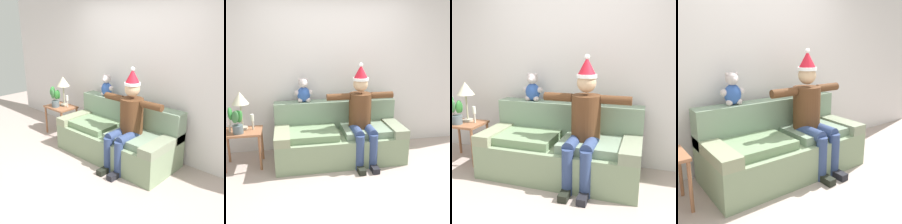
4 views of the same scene
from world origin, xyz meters
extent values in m
plane|color=#AF9B93|center=(0.00, 0.00, 0.00)|extent=(10.00, 10.00, 0.00)
cube|color=silver|center=(0.00, 1.55, 1.35)|extent=(7.00, 0.10, 2.70)
cube|color=gray|center=(0.00, 0.98, 0.21)|extent=(1.94, 0.88, 0.42)
cube|color=gray|center=(0.00, 1.30, 0.65)|extent=(1.94, 0.24, 0.44)
cube|color=gray|center=(-0.86, 0.98, 0.49)|extent=(0.22, 0.88, 0.13)
cube|color=gray|center=(0.86, 0.98, 0.49)|extent=(0.22, 0.88, 0.13)
cube|color=gray|center=(-0.44, 0.93, 0.47)|extent=(0.78, 0.61, 0.10)
cube|color=gray|center=(0.44, 0.93, 0.47)|extent=(0.78, 0.61, 0.10)
cylinder|color=#53311B|center=(0.32, 0.96, 0.78)|extent=(0.34, 0.34, 0.52)
sphere|color=tan|center=(0.32, 0.96, 1.18)|extent=(0.22, 0.22, 0.22)
cylinder|color=white|center=(0.32, 0.96, 1.26)|extent=(0.23, 0.23, 0.04)
cone|color=red|center=(0.32, 0.96, 1.37)|extent=(0.21, 0.21, 0.20)
sphere|color=white|center=(0.32, 0.96, 1.47)|extent=(0.06, 0.06, 0.06)
cylinder|color=navy|center=(0.22, 0.76, 0.52)|extent=(0.14, 0.40, 0.14)
cylinder|color=navy|center=(0.22, 0.56, 0.26)|extent=(0.13, 0.13, 0.52)
cube|color=black|center=(0.22, 0.48, 0.04)|extent=(0.10, 0.24, 0.08)
cylinder|color=navy|center=(0.42, 0.76, 0.52)|extent=(0.14, 0.40, 0.14)
cylinder|color=navy|center=(0.42, 0.56, 0.26)|extent=(0.13, 0.13, 0.52)
cube|color=black|center=(0.42, 0.48, 0.04)|extent=(0.10, 0.24, 0.08)
cylinder|color=#53311B|center=(-0.02, 0.96, 1.00)|extent=(0.34, 0.10, 0.10)
cylinder|color=#53311B|center=(0.66, 0.96, 1.00)|extent=(0.34, 0.10, 0.10)
ellipsoid|color=#2F52A2|center=(-0.50, 1.30, 0.99)|extent=(0.20, 0.16, 0.24)
sphere|color=beige|center=(-0.50, 1.30, 1.17)|extent=(0.15, 0.15, 0.15)
sphere|color=beige|center=(-0.50, 1.24, 1.16)|extent=(0.07, 0.07, 0.07)
sphere|color=beige|center=(-0.56, 1.30, 1.22)|extent=(0.05, 0.05, 0.05)
sphere|color=beige|center=(-0.45, 1.30, 1.22)|extent=(0.05, 0.05, 0.05)
sphere|color=beige|center=(-0.61, 1.30, 1.02)|extent=(0.08, 0.08, 0.08)
sphere|color=beige|center=(-0.56, 1.27, 0.90)|extent=(0.08, 0.08, 0.08)
sphere|color=beige|center=(-0.40, 1.30, 1.02)|extent=(0.08, 0.08, 0.08)
sphere|color=beige|center=(-0.44, 1.27, 0.90)|extent=(0.08, 0.08, 0.08)
cube|color=#965D3E|center=(-1.43, 1.00, 0.54)|extent=(0.56, 0.41, 0.03)
cylinder|color=#965D3E|center=(-1.68, 0.82, 0.26)|extent=(0.04, 0.04, 0.53)
cylinder|color=#965D3E|center=(-1.18, 0.82, 0.26)|extent=(0.04, 0.04, 0.53)
cylinder|color=#965D3E|center=(-1.68, 1.17, 0.26)|extent=(0.04, 0.04, 0.53)
cylinder|color=#965D3E|center=(-1.18, 1.17, 0.26)|extent=(0.04, 0.04, 0.53)
cylinder|color=#B4AA96|center=(-1.43, 1.08, 0.57)|extent=(0.14, 0.14, 0.03)
cylinder|color=#B1AF8F|center=(-1.43, 1.08, 0.76)|extent=(0.02, 0.02, 0.35)
cone|color=beige|center=(-1.43, 1.08, 1.03)|extent=(0.24, 0.24, 0.18)
cylinder|color=#515E64|center=(-1.46, 0.91, 0.62)|extent=(0.14, 0.14, 0.12)
ellipsoid|color=#2D742E|center=(-1.42, 0.91, 0.80)|extent=(0.09, 0.12, 0.20)
ellipsoid|color=#28732E|center=(-1.46, 0.97, 0.79)|extent=(0.11, 0.07, 0.19)
ellipsoid|color=#29702E|center=(-1.55, 0.91, 0.85)|extent=(0.08, 0.15, 0.21)
ellipsoid|color=#376D3B|center=(-1.48, 0.86, 0.81)|extent=(0.14, 0.09, 0.19)
cylinder|color=beige|center=(-1.59, 0.98, 0.61)|extent=(0.02, 0.02, 0.11)
cylinder|color=white|center=(-1.59, 0.98, 0.72)|extent=(0.04, 0.04, 0.10)
cylinder|color=beige|center=(-1.28, 1.04, 0.62)|extent=(0.02, 0.02, 0.13)
cylinder|color=white|center=(-1.28, 1.04, 0.74)|extent=(0.04, 0.04, 0.10)
camera|label=1|loc=(2.67, -2.02, 2.10)|focal=43.84mm
camera|label=2|loc=(-0.75, -2.85, 1.94)|focal=43.20mm
camera|label=3|loc=(0.98, -1.89, 1.55)|focal=41.58mm
camera|label=4|loc=(-1.75, -1.51, 1.54)|focal=42.62mm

